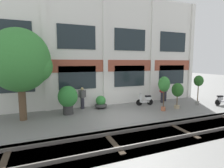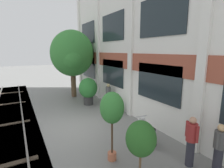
{
  "view_description": "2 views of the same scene",
  "coord_description": "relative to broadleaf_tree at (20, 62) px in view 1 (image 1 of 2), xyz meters",
  "views": [
    {
      "loc": [
        -4.43,
        -9.65,
        3.37
      ],
      "look_at": [
        0.05,
        1.8,
        1.83
      ],
      "focal_mm": 28.0,
      "sensor_mm": 36.0,
      "label": 1
    },
    {
      "loc": [
        7.99,
        -2.51,
        3.71
      ],
      "look_at": [
        -0.46,
        2.16,
        1.84
      ],
      "focal_mm": 28.0,
      "sensor_mm": 36.0,
      "label": 2
    }
  ],
  "objects": [
    {
      "name": "scooter_near_curb",
      "position": [
        14.26,
        -1.71,
        -2.94
      ],
      "size": [
        1.38,
        0.5,
        0.98
      ],
      "rotation": [
        0.0,
        0.0,
        6.16
      ],
      "color": "black",
      "rests_on": "ground"
    },
    {
      "name": "ground_plane",
      "position": [
        5.67,
        -1.47,
        -3.38
      ],
      "size": [
        80.0,
        80.0,
        0.0
      ],
      "primitive_type": "plane",
      "color": "slate"
    },
    {
      "name": "apartment_facade",
      "position": [
        5.67,
        1.88,
        0.9
      ],
      "size": [
        17.38,
        0.64,
        8.61
      ],
      "color": "silver",
      "rests_on": "ground"
    },
    {
      "name": "potted_plant_low_pan",
      "position": [
        12.6,
        -0.87,
        -1.56
      ],
      "size": [
        0.72,
        0.72,
        2.34
      ],
      "color": "gray",
      "rests_on": "ground"
    },
    {
      "name": "resident_by_doorway",
      "position": [
        10.39,
        0.71,
        -2.48
      ],
      "size": [
        0.52,
        0.34,
        1.67
      ],
      "rotation": [
        0.0,
        0.0,
        -1.74
      ],
      "color": "#282833",
      "rests_on": "ground"
    },
    {
      "name": "broadleaf_tree",
      "position": [
        0.0,
        0.0,
        0.0
      ],
      "size": [
        3.51,
        3.34,
        5.27
      ],
      "color": "brown",
      "rests_on": "ground"
    },
    {
      "name": "resident_watching_tracks",
      "position": [
        11.02,
        1.16,
        -2.54
      ],
      "size": [
        0.34,
        0.52,
        1.58
      ],
      "rotation": [
        0.0,
        0.0,
        -2.95
      ],
      "color": "#282833",
      "rests_on": "ground"
    },
    {
      "name": "resident_near_plants",
      "position": [
        3.75,
        1.21,
        -2.53
      ],
      "size": [
        0.52,
        0.34,
        1.58
      ],
      "rotation": [
        0.0,
        0.0,
        -1.79
      ],
      "color": "#282833",
      "rests_on": "ground"
    },
    {
      "name": "potted_plant_fluted_column",
      "position": [
        2.61,
        0.25,
        -2.3
      ],
      "size": [
        1.26,
        1.26,
        1.86
      ],
      "color": "#333333",
      "rests_on": "ground"
    },
    {
      "name": "potted_plant_wide_bowl",
      "position": [
        5.04,
        0.87,
        -2.99
      ],
      "size": [
        0.94,
        0.94,
        0.93
      ],
      "color": "#333333",
      "rests_on": "ground"
    },
    {
      "name": "potted_plant_tall_urn",
      "position": [
        10.24,
        -1.2,
        -2.06
      ],
      "size": [
        0.83,
        0.83,
        1.87
      ],
      "color": "tan",
      "rests_on": "ground"
    },
    {
      "name": "scooter_second_parked",
      "position": [
        8.59,
        0.44,
        -2.94
      ],
      "size": [
        1.38,
        0.51,
        0.98
      ],
      "rotation": [
        0.0,
        0.0,
        3.0
      ],
      "color": "black",
      "rests_on": "ground"
    },
    {
      "name": "rail_tracks",
      "position": [
        5.67,
        -4.63,
        -3.51
      ],
      "size": [
        25.02,
        2.8,
        0.43
      ],
      "color": "#4C473F",
      "rests_on": "ground"
    },
    {
      "name": "potted_plant_terracotta_small",
      "position": [
        8.9,
        -1.36,
        -1.58
      ],
      "size": [
        0.8,
        0.8,
        2.41
      ],
      "color": "#B76647",
      "rests_on": "ground"
    }
  ]
}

